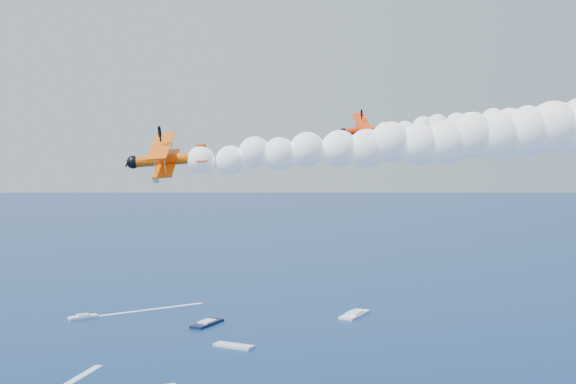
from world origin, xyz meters
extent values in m
cube|color=white|center=(-38.87, 173.61, 0.35)|extent=(9.50, 6.61, 0.70)
cube|color=black|center=(0.26, 158.72, 0.35)|extent=(11.13, 13.45, 0.70)
cube|color=white|center=(48.42, 165.03, 0.35)|extent=(12.75, 15.12, 0.70)
cube|color=silver|center=(6.59, 130.62, 0.35)|extent=(11.27, 9.27, 0.70)
cube|color=white|center=(-17.65, 183.87, 0.03)|extent=(35.08, 18.34, 0.04)
camera|label=1|loc=(-7.18, -72.44, 53.14)|focal=46.90mm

